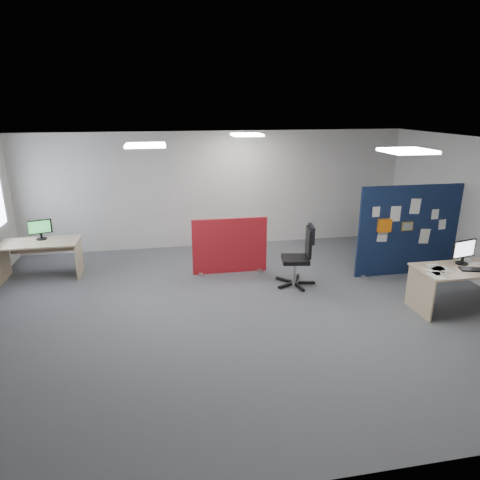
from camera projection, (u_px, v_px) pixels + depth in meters
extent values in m
plane|color=#55585D|center=(247.00, 309.00, 7.17)|extent=(9.00, 9.00, 0.00)
cube|color=white|center=(248.00, 145.00, 6.35)|extent=(9.00, 7.00, 0.02)
cube|color=silver|center=(217.00, 190.00, 10.03)|extent=(9.00, 0.02, 2.70)
cube|color=silver|center=(333.00, 352.00, 3.48)|extent=(9.00, 0.02, 2.70)
cube|color=white|center=(407.00, 151.00, 5.77)|extent=(0.60, 0.60, 0.04)
cube|color=white|center=(145.00, 145.00, 6.56)|extent=(0.60, 0.60, 0.04)
cube|color=white|center=(247.00, 135.00, 8.78)|extent=(0.60, 0.60, 0.04)
cube|color=#101C3B|center=(410.00, 230.00, 8.41)|extent=(2.18, 0.06, 1.80)
cube|color=#A8A9AE|center=(362.00, 275.00, 8.51)|extent=(0.08, 0.30, 0.04)
cube|color=#A8A9AE|center=(447.00, 269.00, 8.84)|extent=(0.08, 0.30, 0.04)
cube|color=white|center=(376.00, 212.00, 8.11)|extent=(0.15, 0.01, 0.20)
cube|color=white|center=(396.00, 214.00, 8.20)|extent=(0.21, 0.01, 0.30)
cube|color=white|center=(415.00, 206.00, 8.23)|extent=(0.21, 0.01, 0.30)
cube|color=white|center=(435.00, 214.00, 8.36)|extent=(0.15, 0.01, 0.20)
cube|color=white|center=(383.00, 234.00, 8.28)|extent=(0.21, 0.01, 0.30)
cube|color=white|center=(425.00, 236.00, 8.47)|extent=(0.21, 0.01, 0.30)
cube|color=white|center=(442.00, 224.00, 8.46)|extent=(0.15, 0.01, 0.20)
cube|color=gold|center=(407.00, 226.00, 8.33)|extent=(0.24, 0.01, 0.18)
cube|color=orange|center=(384.00, 226.00, 8.18)|extent=(0.25, 0.10, 0.25)
cube|color=tan|center=(470.00, 269.00, 6.97)|extent=(1.76, 0.78, 0.03)
cube|color=tan|center=(420.00, 293.00, 6.93)|extent=(0.03, 0.72, 0.70)
cube|color=tan|center=(454.00, 270.00, 7.35)|extent=(1.59, 0.02, 0.30)
cylinder|color=black|center=(462.00, 263.00, 7.13)|extent=(0.20, 0.20, 0.02)
cube|color=black|center=(462.00, 260.00, 7.11)|extent=(0.05, 0.04, 0.10)
cube|color=black|center=(464.00, 249.00, 7.05)|extent=(0.47, 0.14, 0.30)
cube|color=white|center=(465.00, 249.00, 7.03)|extent=(0.43, 0.10, 0.26)
cube|color=black|center=(475.00, 270.00, 6.85)|extent=(0.48, 0.31, 0.02)
cube|color=#AC1625|center=(230.00, 246.00, 8.55)|extent=(1.51, 0.06, 1.13)
cube|color=#A8A9AE|center=(201.00, 273.00, 8.61)|extent=(0.08, 0.30, 0.04)
cube|color=#A8A9AE|center=(259.00, 269.00, 8.82)|extent=(0.08, 0.30, 0.04)
cube|color=tan|center=(39.00, 243.00, 8.27)|extent=(1.46, 0.73, 0.03)
cube|color=tan|center=(4.00, 262.00, 8.26)|extent=(0.03, 0.67, 0.70)
cube|color=tan|center=(79.00, 258.00, 8.51)|extent=(0.03, 0.67, 0.70)
cube|color=tan|center=(45.00, 245.00, 8.64)|extent=(1.31, 0.02, 0.30)
cylinder|color=black|center=(42.00, 239.00, 8.42)|extent=(0.20, 0.20, 0.02)
cube|color=black|center=(41.00, 236.00, 8.40)|extent=(0.05, 0.04, 0.10)
cube|color=black|center=(40.00, 227.00, 8.35)|extent=(0.42, 0.17, 0.28)
cube|color=green|center=(40.00, 227.00, 8.33)|extent=(0.38, 0.12, 0.24)
cube|color=black|center=(307.00, 282.00, 8.11)|extent=(0.32, 0.11, 0.04)
cube|color=black|center=(297.00, 278.00, 8.32)|extent=(0.20, 0.31, 0.04)
cube|color=black|center=(284.00, 280.00, 8.24)|extent=(0.26, 0.27, 0.04)
cube|color=black|center=(285.00, 285.00, 7.98)|extent=(0.31, 0.19, 0.04)
cube|color=black|center=(300.00, 287.00, 7.90)|extent=(0.09, 0.32, 0.04)
cylinder|color=#A8A9AE|center=(295.00, 272.00, 8.04)|extent=(0.06, 0.06, 0.45)
cube|color=black|center=(295.00, 259.00, 7.97)|extent=(0.57, 0.57, 0.07)
cube|color=black|center=(309.00, 242.00, 7.86)|extent=(0.13, 0.45, 0.53)
cube|color=black|center=(311.00, 234.00, 7.82)|extent=(0.14, 0.41, 0.32)
cube|color=white|center=(435.00, 271.00, 6.81)|extent=(0.25, 0.33, 0.00)
cube|color=white|center=(436.00, 267.00, 6.98)|extent=(0.25, 0.33, 0.00)
cube|color=white|center=(437.00, 276.00, 6.63)|extent=(0.25, 0.33, 0.00)
cube|color=white|center=(470.00, 261.00, 7.24)|extent=(0.23, 0.31, 0.00)
cube|color=white|center=(444.00, 269.00, 6.88)|extent=(0.23, 0.32, 0.00)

